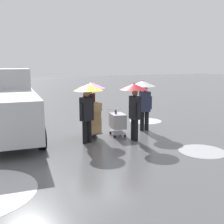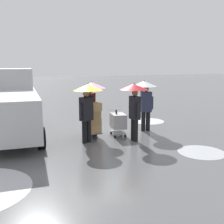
{
  "view_description": "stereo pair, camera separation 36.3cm",
  "coord_description": "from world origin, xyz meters",
  "views": [
    {
      "loc": [
        4.0,
        10.23,
        2.9
      ],
      "look_at": [
        -0.09,
        0.87,
        1.05
      ],
      "focal_mm": 44.74,
      "sensor_mm": 36.0,
      "label": 1
    },
    {
      "loc": [
        3.66,
        10.37,
        2.9
      ],
      "look_at": [
        -0.09,
        0.87,
        1.05
      ],
      "focal_mm": 44.74,
      "sensor_mm": 36.0,
      "label": 2
    }
  ],
  "objects": [
    {
      "name": "cargo_van_parked_right",
      "position": [
        3.41,
        -0.9,
        1.18
      ],
      "size": [
        2.41,
        5.44,
        2.6
      ],
      "color": "#B7BABF",
      "rests_on": "ground"
    },
    {
      "name": "pedestrian_white_side",
      "position": [
        -1.86,
        0.12,
        1.57
      ],
      "size": [
        1.04,
        1.04,
        2.15
      ],
      "color": "black",
      "rests_on": "ground"
    },
    {
      "name": "slush_patch_far_side",
      "position": [
        -2.23,
        3.38,
        0.0
      ],
      "size": [
        1.53,
        1.53,
        0.01
      ],
      "primitive_type": "cylinder",
      "color": "#ADAFB5",
      "rests_on": "ground"
    },
    {
      "name": "pedestrian_far_side",
      "position": [
        0.87,
        0.9,
        1.58
      ],
      "size": [
        1.04,
        1.04,
        2.15
      ],
      "color": "black",
      "rests_on": "ground"
    },
    {
      "name": "pedestrian_black_side",
      "position": [
        0.47,
        0.07,
        1.57
      ],
      "size": [
        1.04,
        1.04,
        2.15
      ],
      "color": "black",
      "rests_on": "ground"
    },
    {
      "name": "slush_patch_under_van",
      "position": [
        -2.95,
        -1.51,
        0.0
      ],
      "size": [
        1.58,
        1.58,
        0.01
      ],
      "primitive_type": "cylinder",
      "color": "silver",
      "rests_on": "ground"
    },
    {
      "name": "hand_dolly_boxes",
      "position": [
        0.5,
        0.45,
        0.79
      ],
      "size": [
        0.6,
        0.77,
        1.37
      ],
      "color": "#515156",
      "rests_on": "ground"
    },
    {
      "name": "pedestrian_pink_side",
      "position": [
        -0.8,
        1.28,
        1.58
      ],
      "size": [
        1.04,
        1.04,
        2.15
      ],
      "color": "black",
      "rests_on": "ground"
    },
    {
      "name": "shopping_cart_vendor",
      "position": [
        -0.51,
        0.46,
        0.57
      ],
      "size": [
        0.65,
        0.88,
        1.04
      ],
      "color": "#B2B2B7",
      "rests_on": "ground"
    },
    {
      "name": "ground_plane",
      "position": [
        0.0,
        0.0,
        0.0
      ],
      "size": [
        90.0,
        90.0,
        0.0
      ],
      "primitive_type": "plane",
      "color": "#5B5B5E"
    }
  ]
}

